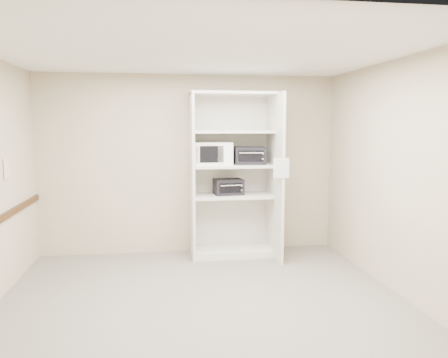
{
  "coord_description": "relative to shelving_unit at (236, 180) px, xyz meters",
  "views": [
    {
      "loc": [
        -0.45,
        -4.64,
        1.94
      ],
      "look_at": [
        0.44,
        1.32,
        1.2
      ],
      "focal_mm": 35.0,
      "sensor_mm": 36.0,
      "label": 1
    }
  ],
  "objects": [
    {
      "name": "wall_right",
      "position": [
        1.58,
        -1.7,
        0.22
      ],
      "size": [
        0.02,
        4.0,
        2.7
      ],
      "primitive_type": "cube",
      "color": "#C0AB90",
      "rests_on": "ground"
    },
    {
      "name": "toaster_oven_upper",
      "position": [
        0.21,
        -0.0,
        0.37
      ],
      "size": [
        0.48,
        0.38,
        0.26
      ],
      "primitive_type": "cube",
      "rotation": [
        0.0,
        0.0,
        -0.1
      ],
      "color": "black",
      "rests_on": "shelving_unit"
    },
    {
      "name": "wall_back",
      "position": [
        -0.67,
        0.3,
        0.22
      ],
      "size": [
        4.5,
        0.02,
        2.7
      ],
      "primitive_type": "cube",
      "color": "#C0AB90",
      "rests_on": "ground"
    },
    {
      "name": "ceiling",
      "position": [
        -0.67,
        -1.7,
        1.57
      ],
      "size": [
        4.5,
        4.0,
        0.01
      ],
      "primitive_type": "cube",
      "color": "white"
    },
    {
      "name": "wall_front",
      "position": [
        -0.67,
        -3.7,
        0.22
      ],
      "size": [
        4.5,
        0.02,
        2.7
      ],
      "primitive_type": "cube",
      "color": "#C0AB90",
      "rests_on": "ground"
    },
    {
      "name": "microwave",
      "position": [
        -0.33,
        0.03,
        0.4
      ],
      "size": [
        0.57,
        0.45,
        0.33
      ],
      "primitive_type": "cube",
      "rotation": [
        0.0,
        0.0,
        -0.05
      ],
      "color": "white",
      "rests_on": "shelving_unit"
    },
    {
      "name": "toaster_oven_lower",
      "position": [
        -0.11,
        0.01,
        -0.1
      ],
      "size": [
        0.44,
        0.35,
        0.23
      ],
      "primitive_type": "cube",
      "rotation": [
        0.0,
        0.0,
        0.09
      ],
      "color": "black",
      "rests_on": "shelving_unit"
    },
    {
      "name": "paper_sign",
      "position": [
        0.52,
        -0.63,
        0.24
      ],
      "size": [
        0.21,
        0.02,
        0.27
      ],
      "primitive_type": "cube",
      "rotation": [
        0.0,
        0.0,
        -0.04
      ],
      "color": "white",
      "rests_on": "shelving_unit"
    },
    {
      "name": "shelving_unit",
      "position": [
        0.0,
        0.0,
        0.0
      ],
      "size": [
        1.24,
        0.92,
        2.42
      ],
      "color": "silver",
      "rests_on": "floor"
    },
    {
      "name": "wall_poster",
      "position": [
        -2.9,
        -0.9,
        0.3
      ],
      "size": [
        0.01,
        0.17,
        0.24
      ],
      "primitive_type": "cube",
      "color": "white",
      "rests_on": "wall_left"
    },
    {
      "name": "floor",
      "position": [
        -0.67,
        -1.7,
        -1.13
      ],
      "size": [
        4.5,
        4.0,
        0.01
      ],
      "primitive_type": "cube",
      "color": "#636155",
      "rests_on": "ground"
    }
  ]
}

